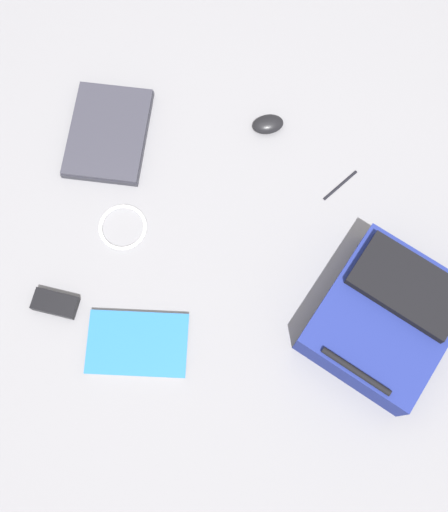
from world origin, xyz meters
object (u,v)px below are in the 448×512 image
(computer_mouse, at_px, (268,124))
(power_brick, at_px, (55,303))
(backpack, at_px, (386,317))
(laptop, at_px, (108,133))
(book_red, at_px, (138,344))
(cable_coil, at_px, (123,227))
(pen_black, at_px, (340,185))

(computer_mouse, xyz_separation_m, power_brick, (-0.54, 0.62, -0.01))
(computer_mouse, bearing_deg, backpack, -164.17)
(computer_mouse, height_order, power_brick, computer_mouse)
(laptop, distance_m, book_red, 0.65)
(backpack, bearing_deg, power_brick, 85.59)
(cable_coil, relative_size, power_brick, 1.14)
(power_brick, height_order, pen_black, power_brick)
(backpack, bearing_deg, book_red, 94.13)
(pen_black, bearing_deg, laptop, 75.31)
(computer_mouse, distance_m, power_brick, 0.82)
(laptop, distance_m, cable_coil, 0.30)
(laptop, relative_size, cable_coil, 2.45)
(laptop, xyz_separation_m, power_brick, (-0.53, 0.13, -0.00))
(backpack, xyz_separation_m, computer_mouse, (0.61, 0.29, -0.05))
(laptop, height_order, cable_coil, laptop)
(backpack, relative_size, cable_coil, 3.58)
(cable_coil, bearing_deg, laptop, 9.35)
(book_red, xyz_separation_m, computer_mouse, (0.66, -0.39, 0.01))
(backpack, height_order, laptop, backpack)
(backpack, relative_size, book_red, 1.77)
(backpack, height_order, book_red, backpack)
(cable_coil, xyz_separation_m, pen_black, (0.12, -0.64, -0.00))
(computer_mouse, distance_m, cable_coil, 0.54)
(computer_mouse, relative_size, power_brick, 0.77)
(power_brick, xyz_separation_m, pen_black, (0.34, -0.82, -0.01))
(power_brick, bearing_deg, cable_coil, -38.86)
(pen_black, bearing_deg, power_brick, 112.61)
(power_brick, relative_size, pen_black, 0.91)
(cable_coil, relative_size, pen_black, 1.04)
(laptop, height_order, book_red, laptop)
(laptop, height_order, computer_mouse, computer_mouse)
(backpack, bearing_deg, pen_black, 10.81)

